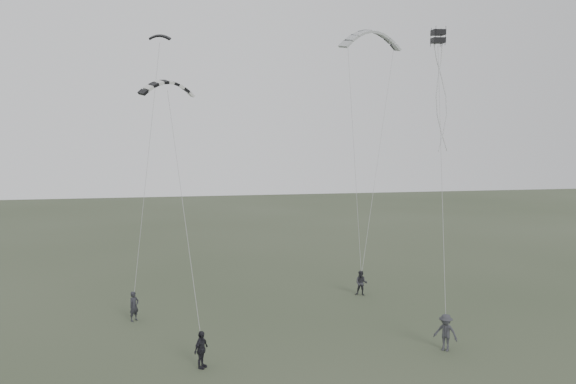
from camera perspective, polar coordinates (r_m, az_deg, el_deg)
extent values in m
plane|color=#343E29|center=(27.88, 0.01, -15.60)|extent=(140.00, 140.00, 0.00)
imported|color=black|center=(32.54, -15.37, -11.13)|extent=(0.70, 0.70, 1.64)
imported|color=#26262C|center=(36.50, 7.46, -9.16)|extent=(0.96, 0.88, 1.59)
imported|color=black|center=(25.74, -8.81, -15.55)|extent=(0.88, 1.03, 1.66)
imported|color=#2E2F34|center=(28.32, 15.72, -13.57)|extent=(1.27, 1.27, 1.77)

